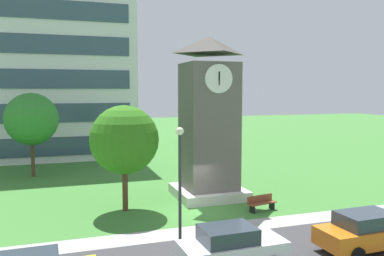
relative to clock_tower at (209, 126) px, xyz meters
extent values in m
plane|color=#3D7A33|center=(-1.62, -2.99, -4.61)|extent=(160.00, 160.00, 0.00)
cube|color=#9E9E99|center=(-1.62, -5.96, -4.61)|extent=(120.00, 1.60, 0.01)
cube|color=silver|center=(-12.24, 21.28, 6.59)|extent=(21.54, 10.40, 22.40)
cube|color=#384C60|center=(-12.24, 16.03, -3.01)|extent=(19.81, 0.10, 1.80)
cube|color=#384C60|center=(-12.24, 16.03, 0.19)|extent=(19.81, 0.10, 1.80)
cube|color=#384C60|center=(-12.24, 16.03, 3.39)|extent=(19.81, 0.10, 1.80)
cube|color=#384C60|center=(-12.24, 16.03, 6.59)|extent=(19.81, 0.10, 1.80)
cube|color=#384C60|center=(-12.24, 16.03, 9.79)|extent=(19.81, 0.10, 1.80)
cube|color=#605B56|center=(-0.01, 0.01, -0.28)|extent=(3.18, 3.18, 8.66)
cube|color=beige|center=(-0.01, 0.01, -4.31)|extent=(4.29, 4.29, 0.60)
pyramid|color=#4D4945|center=(-0.01, 0.01, 5.16)|extent=(3.49, 3.49, 1.11)
cylinder|color=white|center=(-0.01, -1.64, 3.01)|extent=(1.75, 0.12, 1.75)
cylinder|color=white|center=(1.64, 0.01, 3.01)|extent=(0.12, 1.75, 1.75)
cube|color=black|center=(-0.01, -1.71, 3.17)|extent=(0.08, 0.04, 0.52)
cube|color=black|center=(-0.01, -1.72, 3.01)|extent=(0.06, 0.05, 0.79)
cube|color=brown|center=(1.79, -3.95, -4.16)|extent=(1.86, 0.83, 0.06)
cube|color=brown|center=(1.74, -3.73, -3.93)|extent=(1.77, 0.41, 0.40)
cube|color=black|center=(1.08, -4.09, -4.39)|extent=(0.16, 0.44, 0.45)
cube|color=black|center=(2.49, -3.80, -4.39)|extent=(0.16, 0.44, 0.45)
cylinder|color=#333338|center=(-4.13, -7.19, -2.15)|extent=(0.14, 0.14, 4.93)
sphere|color=#F2EFCC|center=(-4.13, -7.19, 0.50)|extent=(0.36, 0.36, 0.36)
cylinder|color=#513823|center=(-11.22, 10.30, -3.02)|extent=(0.29, 0.29, 3.19)
sphere|color=#2F7C2E|center=(-11.22, 10.30, 0.04)|extent=(4.19, 4.19, 4.19)
cylinder|color=#513823|center=(-5.67, -1.38, -3.23)|extent=(0.32, 0.32, 2.76)
sphere|color=#30751A|center=(-5.67, -1.38, -0.48)|extent=(3.92, 3.92, 3.92)
cube|color=silver|center=(-2.95, -10.31, -3.90)|extent=(4.19, 1.86, 0.76)
cube|color=#2D3842|center=(-3.15, -10.32, -3.22)|extent=(2.11, 1.60, 0.60)
cylinder|color=black|center=(-1.68, -9.42, -4.28)|extent=(0.67, 0.24, 0.66)
cylinder|color=black|center=(-4.25, -9.48, -4.28)|extent=(0.67, 0.24, 0.66)
cube|color=orange|center=(3.44, -10.54, -3.90)|extent=(4.73, 1.94, 0.76)
cube|color=#2D3842|center=(3.20, -10.54, -3.22)|extent=(2.38, 1.66, 0.60)
cylinder|color=black|center=(4.87, -9.61, -4.28)|extent=(0.67, 0.24, 0.66)
cylinder|color=black|center=(1.96, -9.68, -4.28)|extent=(0.67, 0.24, 0.66)
cylinder|color=black|center=(2.01, -11.47, -4.28)|extent=(0.67, 0.24, 0.66)
camera|label=1|loc=(-9.24, -24.15, 2.28)|focal=37.71mm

